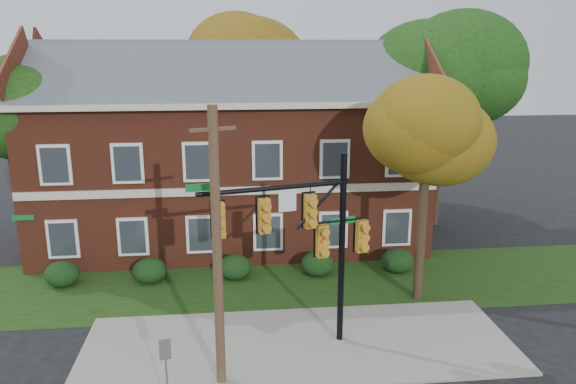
{
  "coord_description": "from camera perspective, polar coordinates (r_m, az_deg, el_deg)",
  "views": [
    {
      "loc": [
        -2.09,
        -15.36,
        9.52
      ],
      "look_at": [
        -0.14,
        3.0,
        4.69
      ],
      "focal_mm": 35.0,
      "sensor_mm": 36.0,
      "label": 1
    }
  ],
  "objects": [
    {
      "name": "tree_near_right",
      "position": [
        20.77,
        14.73,
        6.28
      ],
      "size": [
        4.5,
        4.25,
        8.58
      ],
      "color": "black",
      "rests_on": "ground"
    },
    {
      "name": "tree_left_rear",
      "position": [
        28.06,
        -26.34,
        7.34
      ],
      "size": [
        5.4,
        5.1,
        8.88
      ],
      "color": "black",
      "rests_on": "ground"
    },
    {
      "name": "sidewalk",
      "position": [
        19.02,
        1.11,
        -15.24
      ],
      "size": [
        14.0,
        5.0,
        0.08
      ],
      "primitive_type": "cube",
      "color": "gray",
      "rests_on": "ground"
    },
    {
      "name": "apartment_building",
      "position": [
        27.69,
        -5.81,
        5.15
      ],
      "size": [
        18.8,
        8.8,
        9.74
      ],
      "color": "maroon",
      "rests_on": "ground"
    },
    {
      "name": "utility_pole",
      "position": [
        15.5,
        -7.22,
        -5.98
      ],
      "size": [
        1.21,
        0.52,
        8.06
      ],
      "rotation": [
        0.0,
        0.0,
        0.35
      ],
      "color": "#513826",
      "rests_on": "ground"
    },
    {
      "name": "grass_strip",
      "position": [
        23.47,
        -0.43,
        -9.23
      ],
      "size": [
        30.0,
        6.0,
        0.04
      ],
      "primitive_type": "cube",
      "color": "#193811",
      "rests_on": "ground"
    },
    {
      "name": "hedge_center",
      "position": [
        23.82,
        -5.43,
        -7.6
      ],
      "size": [
        1.4,
        1.26,
        1.05
      ],
      "primitive_type": "ellipsoid",
      "color": "black",
      "rests_on": "ground"
    },
    {
      "name": "hedge_left",
      "position": [
        24.06,
        -13.87,
        -7.75
      ],
      "size": [
        1.4,
        1.26,
        1.05
      ],
      "primitive_type": "ellipsoid",
      "color": "black",
      "rests_on": "ground"
    },
    {
      "name": "sign_post",
      "position": [
        15.76,
        -12.3,
        -16.55
      ],
      "size": [
        0.31,
        0.1,
        2.12
      ],
      "rotation": [
        0.0,
        0.0,
        0.21
      ],
      "color": "slate",
      "rests_on": "ground"
    },
    {
      "name": "tree_far_rear",
      "position": [
        35.19,
        -3.83,
        13.51
      ],
      "size": [
        6.84,
        6.46,
        11.52
      ],
      "color": "black",
      "rests_on": "ground"
    },
    {
      "name": "traffic_signal",
      "position": [
        17.25,
        2.07,
        -4.17
      ],
      "size": [
        5.59,
        1.46,
        6.38
      ],
      "rotation": [
        0.0,
        0.0,
        0.23
      ],
      "color": "gray",
      "rests_on": "ground"
    },
    {
      "name": "hedge_far_left",
      "position": [
        24.8,
        -21.98,
        -7.74
      ],
      "size": [
        1.4,
        1.26,
        1.05
      ],
      "primitive_type": "ellipsoid",
      "color": "black",
      "rests_on": "ground"
    },
    {
      "name": "tree_right_rear",
      "position": [
        30.42,
        16.3,
        11.44
      ],
      "size": [
        6.3,
        5.95,
        10.62
      ],
      "color": "black",
      "rests_on": "ground"
    },
    {
      "name": "hedge_right",
      "position": [
        24.09,
        2.99,
        -7.29
      ],
      "size": [
        1.4,
        1.26,
        1.05
      ],
      "primitive_type": "ellipsoid",
      "color": "black",
      "rests_on": "ground"
    },
    {
      "name": "hedge_far_right",
      "position": [
        24.85,
        11.04,
        -6.85
      ],
      "size": [
        1.4,
        1.26,
        1.05
      ],
      "primitive_type": "ellipsoid",
      "color": "black",
      "rests_on": "ground"
    },
    {
      "name": "ground",
      "position": [
        18.19,
        1.52,
        -16.91
      ],
      "size": [
        120.0,
        120.0,
        0.0
      ],
      "primitive_type": "plane",
      "color": "black",
      "rests_on": "ground"
    }
  ]
}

